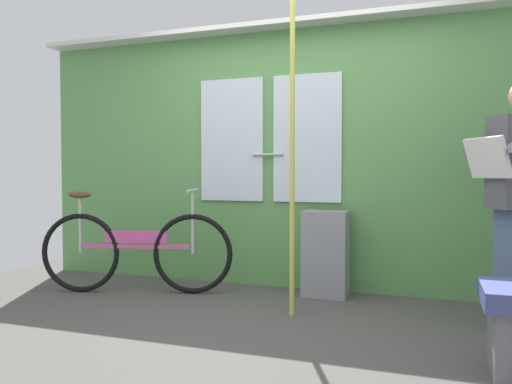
# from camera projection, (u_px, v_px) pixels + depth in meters

# --- Properties ---
(ground_plane) EXTENTS (5.92, 4.20, 0.04)m
(ground_plane) POSITION_uv_depth(u_px,v_px,m) (238.00, 333.00, 3.23)
(ground_plane) COLOR #474442
(train_door_wall) EXTENTS (4.92, 0.28, 2.30)m
(train_door_wall) POSITION_uv_depth(u_px,v_px,m) (291.00, 152.00, 4.40)
(train_door_wall) COLOR #56934C
(train_door_wall) RESTS_ON ground_plane
(bicycle_near_door) EXTENTS (1.58, 0.60, 0.88)m
(bicycle_near_door) POSITION_uv_depth(u_px,v_px,m) (135.00, 250.00, 4.21)
(bicycle_near_door) COLOR black
(bicycle_near_door) RESTS_ON ground_plane
(trash_bin_by_wall) EXTENTS (0.36, 0.28, 0.70)m
(trash_bin_by_wall) POSITION_uv_depth(u_px,v_px,m) (326.00, 253.00, 4.12)
(trash_bin_by_wall) COLOR gray
(trash_bin_by_wall) RESTS_ON ground_plane
(handrail_pole) EXTENTS (0.04, 0.04, 2.26)m
(handrail_pole) POSITION_uv_depth(u_px,v_px,m) (292.00, 156.00, 3.53)
(handrail_pole) COLOR #C6C14C
(handrail_pole) RESTS_ON ground_plane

